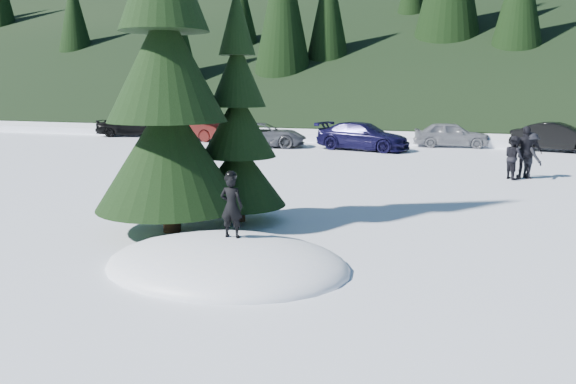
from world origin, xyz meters
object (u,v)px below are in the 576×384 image
(spruce_tall, at_px, (166,79))
(adult_0, at_px, (514,157))
(car_0, at_px, (131,125))
(car_2, at_px, (263,135))
(car_3, at_px, (363,136))
(child_skier, at_px, (231,206))
(car_4, at_px, (451,134))
(car_5, at_px, (558,137))
(adult_2, at_px, (530,156))
(car_1, at_px, (193,127))
(adult_1, at_px, (526,152))
(spruce_short, at_px, (238,133))

(spruce_tall, xyz_separation_m, adult_0, (7.33, 10.22, -2.57))
(car_0, xyz_separation_m, car_2, (10.30, -3.00, -0.09))
(adult_0, distance_m, car_3, 9.85)
(child_skier, bearing_deg, car_4, -100.19)
(spruce_tall, xyz_separation_m, car_5, (9.69, 19.85, -2.61))
(spruce_tall, height_order, car_0, spruce_tall)
(adult_0, xyz_separation_m, car_0, (-22.40, 9.81, -0.02))
(adult_2, height_order, car_4, adult_2)
(adult_2, relative_size, car_0, 0.37)
(adult_2, bearing_deg, car_0, 29.31)
(car_5, bearing_deg, car_2, 115.63)
(car_0, relative_size, car_1, 0.93)
(child_skier, distance_m, car_3, 18.96)
(adult_1, bearing_deg, car_2, -40.86)
(car_0, bearing_deg, adult_2, -127.25)
(child_skier, xyz_separation_m, adult_2, (5.66, 12.12, -0.25))
(car_2, relative_size, car_4, 1.18)
(child_skier, distance_m, car_4, 22.03)
(spruce_tall, xyz_separation_m, child_skier, (2.20, -1.55, -2.27))
(car_1, bearing_deg, spruce_tall, -145.11)
(adult_0, relative_size, car_3, 0.32)
(spruce_short, height_order, car_5, spruce_short)
(spruce_short, bearing_deg, car_3, 91.73)
(child_skier, height_order, car_3, child_skier)
(child_skier, bearing_deg, adult_1, -118.56)
(adult_1, bearing_deg, child_skier, 52.25)
(spruce_short, distance_m, adult_0, 10.94)
(child_skier, bearing_deg, spruce_tall, -39.15)
(car_1, bearing_deg, adult_0, -109.92)
(adult_1, bearing_deg, spruce_tall, 40.50)
(car_2, xyz_separation_m, car_4, (9.37, 3.31, 0.03))
(adult_0, distance_m, car_1, 19.52)
(child_skier, relative_size, adult_0, 0.76)
(spruce_tall, bearing_deg, adult_1, 53.62)
(adult_2, distance_m, car_0, 24.80)
(car_0, xyz_separation_m, car_5, (24.75, -0.17, -0.02))
(child_skier, relative_size, adult_1, 0.63)
(car_4, bearing_deg, spruce_tall, 160.12)
(car_1, xyz_separation_m, car_4, (14.66, 1.25, -0.10))
(child_skier, distance_m, adult_0, 12.85)
(car_0, bearing_deg, car_2, -121.06)
(car_2, bearing_deg, adult_1, -131.97)
(adult_2, xyz_separation_m, car_2, (-12.62, 6.46, -0.16))
(car_3, xyz_separation_m, car_4, (4.08, 3.01, -0.03))
(child_skier, bearing_deg, car_2, -73.37)
(spruce_short, distance_m, car_5, 20.44)
(car_5, bearing_deg, adult_2, -176.59)
(adult_1, relative_size, car_3, 0.38)
(car_0, xyz_separation_m, car_3, (15.58, -2.69, -0.04))
(child_skier, xyz_separation_m, car_1, (-12.26, 20.64, -0.29))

